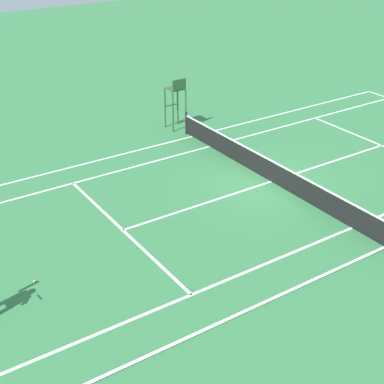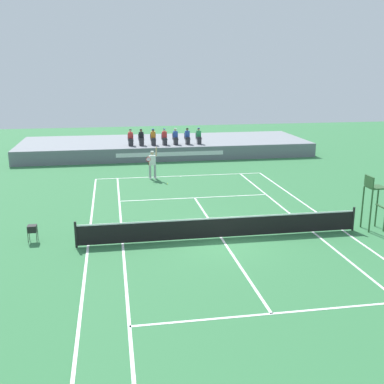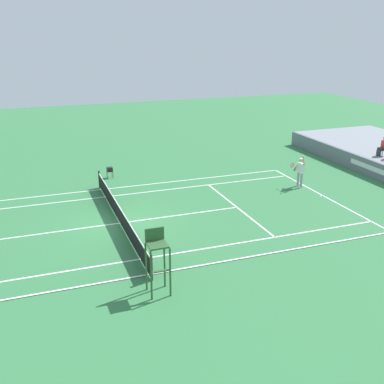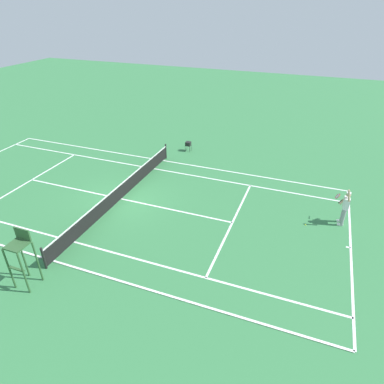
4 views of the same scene
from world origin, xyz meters
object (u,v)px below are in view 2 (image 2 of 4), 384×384
spectator_seated_3 (165,137)px  spectator_seated_0 (131,138)px  spectator_seated_1 (141,138)px  spectator_seated_4 (176,137)px  spectator_seated_2 (153,137)px  tennis_player (152,164)px  ball_hopper (32,228)px  spectator_seated_5 (187,136)px  umpire_chair (374,196)px  spectator_seated_6 (199,136)px  tennis_ball (167,184)px

spectator_seated_3 → spectator_seated_0: bearing=180.0°
spectator_seated_1 → spectator_seated_4: (2.69, 0.00, 0.00)m
spectator_seated_0 → spectator_seated_1: same height
spectator_seated_2 → tennis_player: 7.06m
spectator_seated_1 → ball_hopper: 18.41m
spectator_seated_2 → spectator_seated_5: (2.72, 0.00, 0.00)m
spectator_seated_0 → tennis_player: spectator_seated_0 is taller
spectator_seated_0 → spectator_seated_5: 4.48m
spectator_seated_0 → umpire_chair: bearing=-62.2°
spectator_seated_4 → spectator_seated_6: 1.87m
spectator_seated_6 → tennis_ball: bearing=-112.5°
spectator_seated_4 → ball_hopper: bearing=-115.5°
spectator_seated_5 → tennis_ball: spectator_seated_5 is taller
spectator_seated_4 → ball_hopper: (-8.35, -17.49, -1.13)m
spectator_seated_1 → spectator_seated_2: 0.93m
spectator_seated_1 → tennis_player: 7.03m
spectator_seated_5 → umpire_chair: bearing=-74.1°
spectator_seated_2 → tennis_player: spectator_seated_2 is taller
spectator_seated_0 → spectator_seated_5: same height
tennis_ball → spectator_seated_1: bearing=96.6°
spectator_seated_1 → umpire_chair: umpire_chair is taller
spectator_seated_0 → spectator_seated_3: bearing=0.0°
spectator_seated_0 → tennis_player: size_ratio=0.61×
spectator_seated_6 → tennis_ball: 9.48m
spectator_seated_1 → tennis_player: size_ratio=0.61×
ball_hopper → spectator_seated_1: bearing=72.1°
spectator_seated_6 → spectator_seated_0: bearing=180.0°
spectator_seated_0 → spectator_seated_2: (1.76, 0.00, 0.00)m
spectator_seated_6 → tennis_player: spectator_seated_6 is taller
tennis_ball → ball_hopper: ball_hopper is taller
spectator_seated_4 → ball_hopper: 19.41m
spectator_seated_3 → spectator_seated_4: (0.87, 0.00, 0.00)m
ball_hopper → tennis_ball: bearing=53.1°
tennis_ball → umpire_chair: bearing=-51.2°
spectator_seated_2 → spectator_seated_6: 3.64m
spectator_seated_6 → ball_hopper: bearing=-120.3°
spectator_seated_1 → spectator_seated_6: (4.57, 0.00, 0.00)m
tennis_ball → spectator_seated_5: bearing=72.9°
spectator_seated_5 → tennis_player: spectator_seated_5 is taller
spectator_seated_5 → tennis_ball: 9.17m
tennis_player → umpire_chair: size_ratio=0.85×
spectator_seated_1 → tennis_player: bearing=-88.2°
spectator_seated_1 → ball_hopper: bearing=-107.9°
spectator_seated_0 → umpire_chair: size_ratio=0.52×
tennis_player → tennis_ball: (0.77, -1.63, -0.96)m
spectator_seated_3 → ball_hopper: bearing=-113.2°
spectator_seated_5 → umpire_chair: umpire_chair is taller
tennis_player → tennis_ball: bearing=-64.7°
spectator_seated_2 → tennis_player: size_ratio=0.61×
spectator_seated_5 → ball_hopper: size_ratio=1.81×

